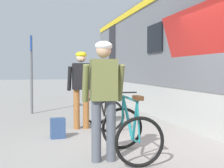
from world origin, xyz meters
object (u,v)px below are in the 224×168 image
at_px(cyclist_far_in_olive, 104,90).
at_px(bicycle_near_black, 103,111).
at_px(backpack_on_platform, 58,128).
at_px(cyclist_near_in_dark, 81,83).
at_px(platform_sign_post, 31,61).
at_px(bicycle_far_teal, 130,131).

height_order(cyclist_far_in_olive, bicycle_near_black, cyclist_far_in_olive).
bearing_deg(backpack_on_platform, cyclist_near_in_dark, 50.96).
bearing_deg(cyclist_near_in_dark, platform_sign_post, 112.46).
relative_size(cyclist_near_in_dark, backpack_on_platform, 4.40).
relative_size(bicycle_far_teal, platform_sign_post, 0.46).
distance_m(cyclist_far_in_olive, bicycle_far_teal, 0.79).
xyz_separation_m(cyclist_far_in_olive, bicycle_near_black, (0.52, 2.54, -0.65)).
height_order(cyclist_far_in_olive, backpack_on_platform, cyclist_far_in_olive).
height_order(cyclist_near_in_dark, platform_sign_post, platform_sign_post).
height_order(cyclist_near_in_dark, cyclist_far_in_olive, same).
bearing_deg(platform_sign_post, bicycle_near_black, -59.78).
bearing_deg(bicycle_far_teal, cyclist_far_in_olive, -166.31).
xyz_separation_m(bicycle_near_black, backpack_on_platform, (-1.08, -0.84, -0.20)).
relative_size(cyclist_near_in_dark, cyclist_far_in_olive, 1.00).
bearing_deg(backpack_on_platform, cyclist_far_in_olive, -77.04).
relative_size(cyclist_far_in_olive, platform_sign_post, 0.73).
xyz_separation_m(bicycle_near_black, platform_sign_post, (-1.64, 2.81, 1.22)).
distance_m(cyclist_near_in_dark, backpack_on_platform, 1.36).
bearing_deg(cyclist_far_in_olive, platform_sign_post, 101.78).
relative_size(cyclist_near_in_dark, bicycle_near_black, 1.58).
relative_size(bicycle_near_black, platform_sign_post, 0.46).
bearing_deg(bicycle_near_black, cyclist_far_in_olive, -101.64).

